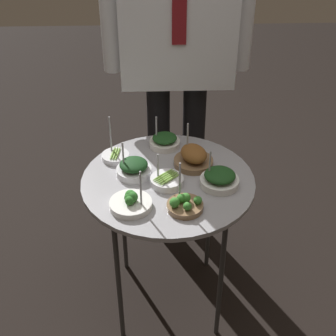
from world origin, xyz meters
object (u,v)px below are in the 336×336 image
(bowl_spinach_front_center, at_px, (165,141))
(waiter_figure, at_px, (177,26))
(bowl_asparagus_center, at_px, (115,156))
(bowl_asparagus_far_rim, at_px, (167,180))
(bowl_spinach_mid_right, at_px, (134,168))
(bowl_broccoli_front_left, at_px, (131,202))
(bowl_broccoli_mid_left, at_px, (185,204))
(bowl_spinach_back_left, at_px, (220,179))
(serving_cart, at_px, (168,189))
(bowl_roast_front_right, at_px, (194,157))

(bowl_spinach_front_center, relative_size, waiter_figure, 0.08)
(bowl_asparagus_center, distance_m, waiter_figure, 0.60)
(bowl_asparagus_far_rim, xyz_separation_m, bowl_asparagus_center, (-0.20, 0.18, -0.00))
(waiter_figure, bearing_deg, bowl_spinach_mid_right, -111.92)
(bowl_broccoli_front_left, xyz_separation_m, bowl_spinach_mid_right, (0.01, 0.20, 0.01))
(bowl_broccoli_mid_left, bearing_deg, bowl_broccoli_front_left, 174.54)
(bowl_broccoli_front_left, xyz_separation_m, bowl_spinach_back_left, (0.33, 0.12, 0.01))
(bowl_asparagus_far_rim, bearing_deg, bowl_asparagus_center, 138.04)
(bowl_asparagus_center, bearing_deg, bowl_spinach_front_center, 23.62)
(serving_cart, relative_size, bowl_asparagus_far_rim, 5.36)
(bowl_asparagus_center, relative_size, bowl_spinach_front_center, 1.31)
(bowl_broccoli_front_left, bearing_deg, bowl_broccoli_mid_left, -5.46)
(bowl_spinach_mid_right, relative_size, bowl_spinach_front_center, 1.08)
(bowl_roast_front_right, height_order, waiter_figure, waiter_figure)
(serving_cart, xyz_separation_m, bowl_roast_front_right, (0.10, 0.09, 0.08))
(serving_cart, bearing_deg, bowl_roast_front_right, 41.49)
(bowl_broccoli_front_left, height_order, bowl_spinach_back_left, bowl_broccoli_front_left)
(serving_cart, xyz_separation_m, bowl_spinach_back_left, (0.19, -0.05, 0.08))
(bowl_asparagus_center, distance_m, bowl_spinach_back_left, 0.44)
(bowl_spinach_mid_right, bearing_deg, serving_cart, -14.91)
(bowl_asparagus_center, xyz_separation_m, waiter_figure, (0.27, 0.35, 0.41))
(bowl_spinach_front_center, height_order, waiter_figure, waiter_figure)
(bowl_spinach_back_left, bearing_deg, bowl_asparagus_center, 153.96)
(bowl_broccoli_front_left, bearing_deg, bowl_spinach_mid_right, 88.20)
(bowl_broccoli_front_left, relative_size, bowl_spinach_front_center, 1.20)
(bowl_asparagus_far_rim, bearing_deg, bowl_spinach_front_center, 89.87)
(bowl_roast_front_right, distance_m, bowl_spinach_back_left, 0.16)
(waiter_figure, bearing_deg, serving_cart, -96.60)
(bowl_asparagus_far_rim, height_order, bowl_asparagus_center, bowl_asparagus_center)
(bowl_asparagus_far_rim, relative_size, bowl_spinach_front_center, 0.93)
(bowl_broccoli_mid_left, bearing_deg, serving_cart, 105.74)
(bowl_asparagus_center, bearing_deg, bowl_spinach_mid_right, -55.83)
(serving_cart, relative_size, bowl_asparagus_center, 3.81)
(bowl_roast_front_right, xyz_separation_m, bowl_broccoli_front_left, (-0.24, -0.26, -0.01))
(bowl_broccoli_front_left, distance_m, bowl_spinach_front_center, 0.42)
(bowl_broccoli_front_left, bearing_deg, bowl_spinach_front_center, 71.89)
(bowl_asparagus_center, bearing_deg, bowl_roast_front_right, -10.33)
(bowl_roast_front_right, relative_size, bowl_asparagus_center, 0.94)
(bowl_roast_front_right, relative_size, bowl_broccoli_front_left, 1.03)
(bowl_spinach_mid_right, bearing_deg, bowl_spinach_front_center, 58.41)
(bowl_broccoli_mid_left, relative_size, bowl_spinach_front_center, 1.28)
(bowl_broccoli_front_left, distance_m, bowl_broccoli_mid_left, 0.19)
(bowl_asparagus_center, xyz_separation_m, bowl_spinach_back_left, (0.40, -0.19, 0.01))
(bowl_asparagus_far_rim, bearing_deg, bowl_roast_front_right, 48.52)
(serving_cart, bearing_deg, bowl_broccoli_front_left, -129.92)
(bowl_asparagus_far_rim, distance_m, bowl_spinach_mid_right, 0.14)
(bowl_spinach_mid_right, bearing_deg, bowl_asparagus_center, 124.17)
(bowl_roast_front_right, height_order, bowl_broccoli_mid_left, bowl_broccoli_mid_left)
(bowl_roast_front_right, distance_m, bowl_spinach_front_center, 0.18)
(bowl_spinach_front_center, bearing_deg, bowl_roast_front_right, -53.01)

